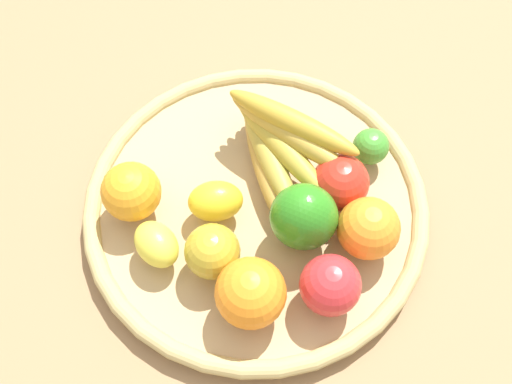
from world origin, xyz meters
The scene contains 13 objects.
ground_plane centered at (0.00, 0.00, 0.00)m, with size 2.40×2.40×0.00m, color #91704C.
basket centered at (0.00, 0.00, 0.02)m, with size 0.46×0.46×0.03m.
apple_1 centered at (-0.01, -0.11, 0.07)m, with size 0.07×0.07×0.07m, color red.
lemon_1 centered at (-0.06, 0.13, 0.06)m, with size 0.07×0.05×0.05m, color yellow.
lemon_0 centered at (-0.01, 0.05, 0.06)m, with size 0.07×0.05×0.05m, color yellow.
apple_2 centered at (-0.14, -0.07, 0.07)m, with size 0.07×0.07×0.07m, color red.
banana_bunch centered at (0.05, -0.04, 0.08)m, with size 0.19×0.17×0.09m.
apple_0 centered at (-0.08, 0.06, 0.07)m, with size 0.07×0.07×0.07m, color #B29A29.
orange_2 centered at (-0.08, -0.13, 0.07)m, with size 0.08×0.08×0.08m, color orange.
bell_pepper centered at (-0.06, -0.05, 0.08)m, with size 0.08×0.08×0.10m, color #2C811D.
orange_1 centered at (-0.14, 0.02, 0.08)m, with size 0.08×0.08×0.08m, color orange.
orange_0 centered at (0.01, 0.16, 0.07)m, with size 0.08×0.08×0.08m, color orange.
lime_0 centered at (0.05, -0.16, 0.06)m, with size 0.05×0.05×0.05m, color #40942F.
Camera 1 is at (-0.37, 0.04, 0.72)m, focal length 41.78 mm.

